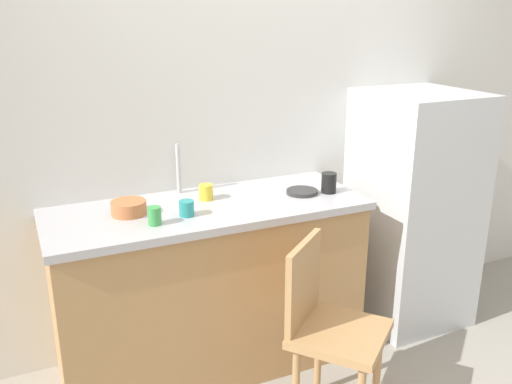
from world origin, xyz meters
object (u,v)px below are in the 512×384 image
Objects in this scene: hotplate at (302,192)px; cup_black at (329,183)px; terracotta_bowl at (129,208)px; cup_yellow at (206,192)px; chair at (327,325)px; cup_green at (155,216)px; refrigerator at (413,209)px; cup_teal at (187,208)px.

hotplate is 0.15m from cup_black.
terracotta_bowl is 0.92m from hotplate.
cup_yellow is 0.67m from cup_black.
cup_green is (-0.65, 0.48, 0.47)m from chair.
terracotta_bowl is at bearing 174.03° from cup_black.
chair is at bearing -36.49° from cup_green.
cup_black reaches higher than cup_yellow.
cup_black is at bearing -17.52° from hotplate.
refrigerator is 8.42× the size of terracotta_bowl.
cup_black is at bearing 1.76° from cup_teal.
cup_teal is (-0.17, -0.19, -0.00)m from cup_yellow.
cup_green is 1.05× the size of cup_yellow.
chair is 5.24× the size of hotplate.
refrigerator reaches higher than cup_black.
hotplate is at bearing -178.66° from refrigerator.
cup_green is (-1.63, -0.14, 0.26)m from refrigerator.
refrigerator is 13.04× the size of cup_black.
hotplate is 2.25× the size of cup_teal.
cup_black is at bearing -174.48° from refrigerator.
cup_black reaches higher than hotplate.
hotplate is at bearing 162.48° from cup_black.
terracotta_bowl is at bearing 151.45° from cup_teal.
cup_black is at bearing -5.97° from terracotta_bowl.
chair is (-0.98, -0.62, -0.21)m from refrigerator.
terracotta_bowl is (-1.71, 0.05, 0.25)m from refrigerator.
terracotta_bowl is 2.25× the size of cup_teal.
cup_green is at bearing -144.63° from cup_yellow.
cup_black is (-0.65, -0.06, 0.27)m from refrigerator.
cup_black is (0.98, 0.07, 0.01)m from cup_green.
cup_yellow is (-0.32, 0.72, 0.47)m from chair.
cup_teal is 0.81m from cup_black.
terracotta_bowl is at bearing 178.38° from refrigerator.
cup_green is at bearing 103.77° from chair.
cup_yellow is 0.74× the size of cup_black.
chair is 0.86m from cup_teal.
refrigerator is 17.57× the size of cup_yellow.
hotplate reaches higher than chair.
chair is 10.96× the size of cup_yellow.
chair is 0.92m from cup_yellow.
hotplate is at bearing 33.08° from chair.
cup_black reaches higher than cup_teal.
refrigerator is at bearing -7.26° from chair.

